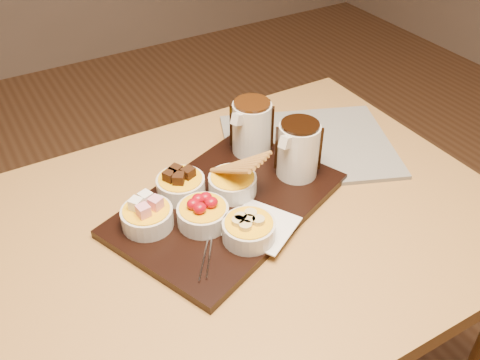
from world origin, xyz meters
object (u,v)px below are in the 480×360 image
dining_table (213,265)px  pitcher_dark_chocolate (298,150)px  serving_board (227,204)px  bowl_strawberries (203,215)px  newspaper (308,146)px  pitcher_milk_chocolate (252,128)px

dining_table → pitcher_dark_chocolate: pitcher_dark_chocolate is taller
serving_board → pitcher_dark_chocolate: (0.18, 0.01, 0.07)m
bowl_strawberries → newspaper: bearing=20.4°
bowl_strawberries → serving_board: bearing=25.4°
pitcher_milk_chocolate → bowl_strawberries: bearing=-163.6°
dining_table → pitcher_milk_chocolate: (0.20, 0.17, 0.18)m
serving_board → pitcher_milk_chocolate: size_ratio=3.81×
dining_table → newspaper: (0.33, 0.14, 0.10)m
pitcher_milk_chocolate → serving_board: bearing=-158.2°
dining_table → pitcher_milk_chocolate: size_ratio=9.95×
pitcher_milk_chocolate → newspaper: pitcher_milk_chocolate is taller
serving_board → bowl_strawberries: size_ratio=4.60×
serving_board → pitcher_milk_chocolate: pitcher_milk_chocolate is taller
bowl_strawberries → pitcher_milk_chocolate: 0.27m
bowl_strawberries → newspaper: bowl_strawberries is taller
bowl_strawberries → pitcher_milk_chocolate: pitcher_milk_chocolate is taller
pitcher_dark_chocolate → newspaper: pitcher_dark_chocolate is taller
serving_board → pitcher_milk_chocolate: (0.14, 0.13, 0.07)m
pitcher_dark_chocolate → pitcher_milk_chocolate: size_ratio=1.00×
dining_table → newspaper: 0.38m
serving_board → bowl_strawberries: bearing=-176.4°
dining_table → serving_board: bearing=35.4°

